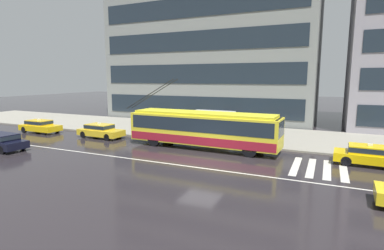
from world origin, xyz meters
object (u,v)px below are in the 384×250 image
Objects in this scene: pedestrian_approaching_curb at (185,120)px; pedestrian_at_shelter at (251,122)px; taxi_ahead_of_bus at (371,155)px; private_car_oncoming at (1,141)px; taxi_queued_behind_bus at (100,130)px; taxi_far_behind at (40,126)px; trolleybus at (203,128)px; bus_shelter at (214,117)px.

pedestrian_at_shelter is at bearing 15.94° from pedestrian_approaching_curb.
private_car_oncoming is (-25.32, -6.86, -0.00)m from taxi_ahead_of_bus.
taxi_queued_behind_bus is at bearing 179.92° from taxi_ahead_of_bus.
taxi_far_behind is at bearing -167.22° from pedestrian_at_shelter.
trolleybus is 17.64m from taxi_far_behind.
trolleybus is at bearing -82.56° from bus_shelter.
pedestrian_at_shelter is at bearing 12.78° from taxi_far_behind.
private_car_oncoming is (-3.67, -6.89, 0.00)m from taxi_queued_behind_bus.
private_car_oncoming is 14.67m from pedestrian_approaching_curb.
pedestrian_approaching_curb is at bearing 11.58° from taxi_far_behind.
taxi_ahead_of_bus is (21.65, -0.03, 0.00)m from taxi_queued_behind_bus.
bus_shelter reaches higher than taxi_far_behind.
taxi_far_behind reaches higher than private_car_oncoming.
trolleybus is 11.49m from taxi_ahead_of_bus.
private_car_oncoming is at bearing -141.61° from bus_shelter.
trolleybus is at bearing -42.75° from pedestrian_approaching_curb.
pedestrian_approaching_curb reaches higher than private_car_oncoming.
taxi_ahead_of_bus is (29.06, 0.40, 0.00)m from taxi_far_behind.
taxi_ahead_of_bus is (11.45, -0.12, -0.87)m from trolleybus.
taxi_queued_behind_bus is at bearing -179.51° from trolleybus.
taxi_queued_behind_bus is 7.42m from taxi_far_behind.
bus_shelter is at bearing 13.63° from taxi_far_behind.
pedestrian_at_shelter is 1.01× the size of pedestrian_approaching_curb.
taxi_far_behind is at bearing 120.08° from private_car_oncoming.
taxi_far_behind is 29.06m from taxi_ahead_of_bus.
bus_shelter is at bearing 162.53° from taxi_ahead_of_bus.
bus_shelter is 1.86× the size of pedestrian_approaching_curb.
private_car_oncoming is at bearing -153.30° from trolleybus.
pedestrian_approaching_curb reaches higher than taxi_queued_behind_bus.
trolleybus is 6.48× the size of pedestrian_at_shelter.
taxi_queued_behind_bus is at bearing -160.65° from pedestrian_approaching_curb.
pedestrian_approaching_curb is (11.13, 9.51, 1.08)m from private_car_oncoming.
private_car_oncoming is at bearing -59.92° from taxi_far_behind.
bus_shelter is 2.53m from pedestrian_approaching_curb.
taxi_ahead_of_bus is 14.48m from pedestrian_approaching_curb.
pedestrian_at_shelter is at bearing 55.76° from trolleybus.
pedestrian_at_shelter is (2.80, 4.11, 0.15)m from trolleybus.
trolleybus is at bearing 0.49° from taxi_queued_behind_bus.
trolleybus reaches higher than taxi_ahead_of_bus.
pedestrian_at_shelter is at bearing 33.63° from private_car_oncoming.
taxi_ahead_of_bus is at bearing 0.79° from taxi_far_behind.
pedestrian_at_shelter reaches higher than private_car_oncoming.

